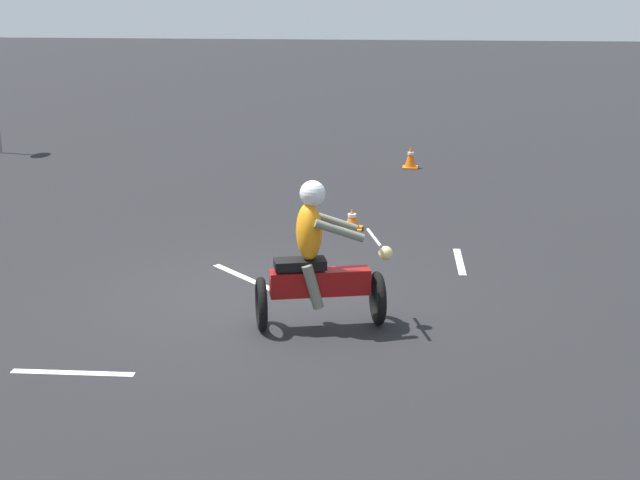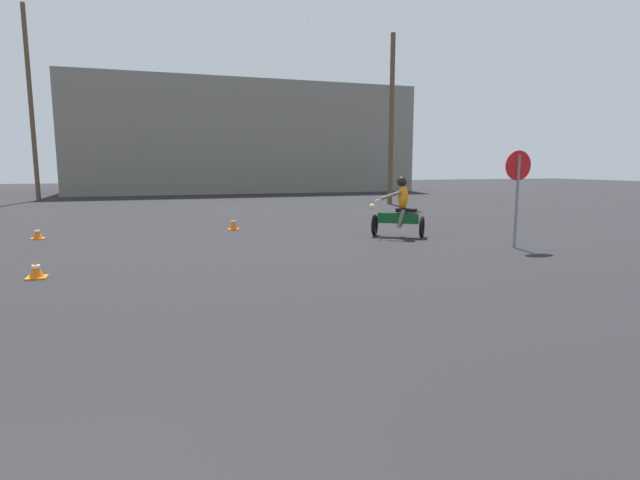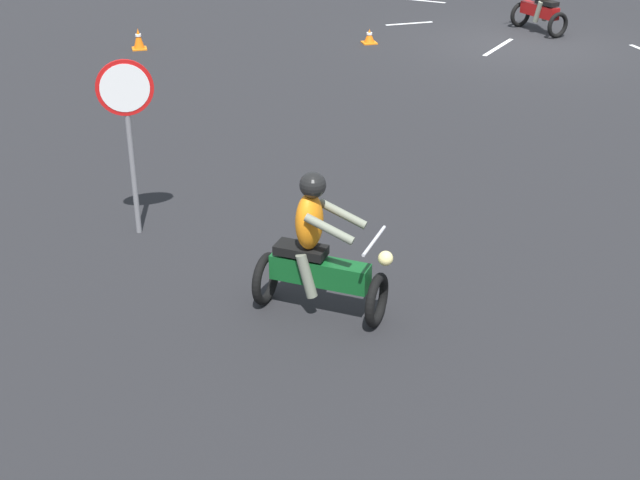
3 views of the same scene
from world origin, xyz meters
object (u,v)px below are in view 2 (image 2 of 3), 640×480
Objects in this scene: stop_sign at (518,179)px; traffic_cone_near_right at (233,224)px; utility_pole_near at (391,121)px; utility_pole_far at (31,104)px; motorcycle_rider_background at (400,211)px; traffic_cone_mid_center at (36,270)px; traffic_cone_far_right at (37,233)px.

stop_sign reaches higher than traffic_cone_near_right.
utility_pole_near is 0.79× the size of utility_pole_far.
motorcycle_rider_background is 5.19× the size of traffic_cone_mid_center.
traffic_cone_mid_center is (-4.28, -5.59, -0.05)m from traffic_cone_near_right.
utility_pole_far is (-4.18, 22.25, 5.16)m from traffic_cone_mid_center.
stop_sign is 12.38m from traffic_cone_far_right.
traffic_cone_mid_center is 1.00× the size of traffic_cone_far_right.
utility_pole_near is (14.48, 8.19, 4.03)m from traffic_cone_far_right.
traffic_cone_near_right is 12.77m from utility_pole_near.
traffic_cone_far_right is 0.04× the size of utility_pole_near.
stop_sign is 0.27× the size of utility_pole_near.
traffic_cone_mid_center is (-8.39, -2.62, -0.58)m from motorcycle_rider_background.
traffic_cone_far_right is (-9.38, 2.68, -0.57)m from motorcycle_rider_background.
traffic_cone_far_right is at bearing 154.96° from stop_sign.
motorcycle_rider_background is at bearing -115.15° from utility_pole_near.
utility_pole_far reaches higher than stop_sign.
traffic_cone_mid_center is at bearing -179.46° from stop_sign.
traffic_cone_mid_center is 5.39m from traffic_cone_far_right.
traffic_cone_mid_center is at bearing -127.47° from traffic_cone_near_right.
traffic_cone_near_right reaches higher than traffic_cone_mid_center.
utility_pole_far reaches higher than traffic_cone_far_right.
stop_sign reaches higher than motorcycle_rider_background.
traffic_cone_near_right is 1.26× the size of traffic_cone_far_right.
motorcycle_rider_background is at bearing -57.39° from utility_pole_far.
traffic_cone_near_right is 19.38m from utility_pole_far.
traffic_cone_near_right is 1.26× the size of traffic_cone_mid_center.
motorcycle_rider_background is 0.20× the size of utility_pole_near.
utility_pole_near is (3.35, 13.39, 2.55)m from stop_sign.
stop_sign is 14.04m from utility_pole_near.
traffic_cone_mid_center is at bearing -135.01° from utility_pole_near.
utility_pole_far is at bearing 116.91° from traffic_cone_near_right.
traffic_cone_mid_center is 0.04× the size of utility_pole_near.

